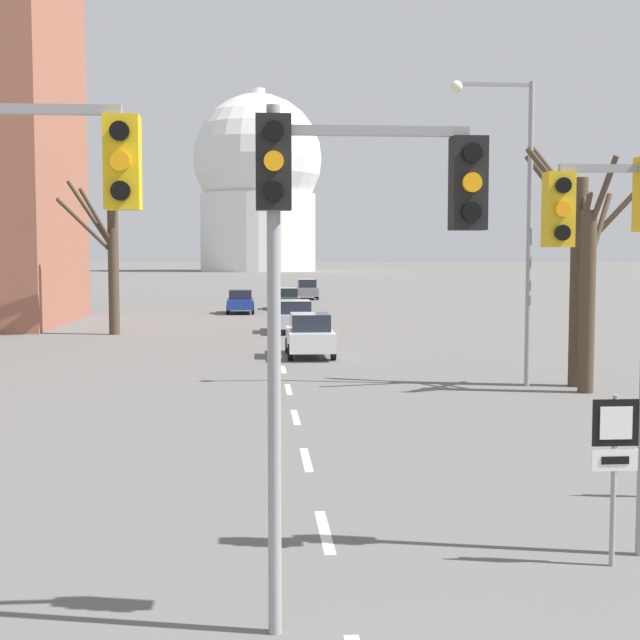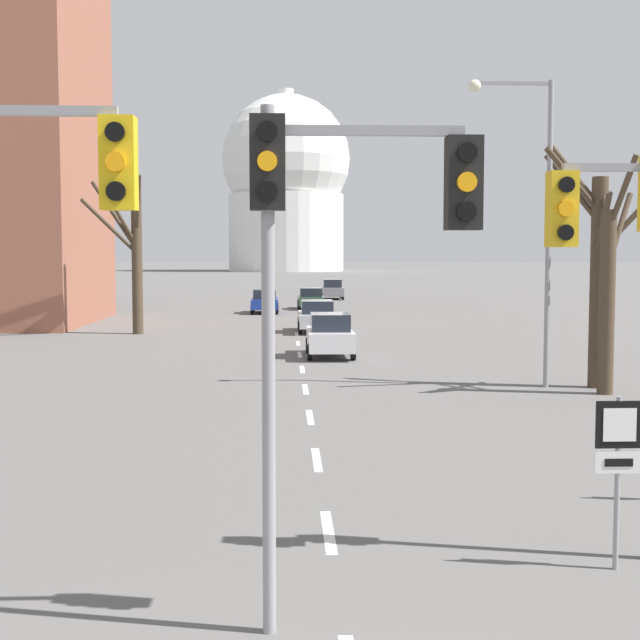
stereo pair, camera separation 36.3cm
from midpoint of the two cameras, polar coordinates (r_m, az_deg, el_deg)
name	(u,v)px [view 2 (the right image)]	position (r m, az deg, el deg)	size (l,w,h in m)	color
lane_stripe_1	(328,531)	(13.18, 1.35, -13.38)	(0.16, 2.00, 0.01)	silver
lane_stripe_2	(317,459)	(17.52, 0.39, -8.92)	(0.16, 2.00, 0.01)	silver
lane_stripe_3	(310,417)	(21.92, -0.17, -6.23)	(0.16, 2.00, 0.01)	silver
lane_stripe_4	(305,389)	(26.35, -0.54, -4.45)	(0.16, 2.00, 0.01)	silver
lane_stripe_5	(302,369)	(30.80, -0.81, -3.18)	(0.16, 2.00, 0.01)	silver
lane_stripe_6	(300,355)	(35.27, -1.00, -2.23)	(0.16, 2.00, 0.01)	silver
lane_stripe_7	(298,343)	(39.74, -1.16, -1.49)	(0.16, 2.00, 0.01)	silver
lane_stripe_8	(297,334)	(44.22, -1.28, -0.91)	(0.16, 2.00, 0.01)	silver
traffic_signal_near_right	(623,251)	(12.11, 19.64, 4.19)	(1.57, 0.34, 5.34)	gray
traffic_signal_centre_tall	(335,236)	(9.18, 2.07, 5.41)	(2.37, 0.34, 5.50)	gray
route_sign_post	(618,454)	(11.97, 19.39, -8.07)	(0.60, 0.08, 2.21)	gray
street_lamp_right	(535,201)	(27.30, 13.95, 7.38)	(2.52, 0.36, 9.06)	gray
sedan_near_left	(332,289)	(78.12, 0.91, 1.98)	(1.90, 4.58, 1.75)	slate
sedan_near_right	(311,298)	(64.14, -0.43, 1.40)	(1.90, 4.20, 1.54)	#2D4C33
sedan_mid_centre	(317,316)	(45.33, 0.03, 0.25)	(1.92, 4.46, 1.63)	#B7B7BC
sedan_far_left	(330,335)	(34.53, 0.94, -0.97)	(1.81, 4.06, 1.69)	silver
sedan_far_right	(265,301)	(59.83, -3.38, 1.21)	(1.83, 4.09, 1.59)	navy
bare_tree_left_near	(134,250)	(44.97, -11.61, 4.44)	(2.73, 2.78, 7.80)	#473828
bare_tree_right_near	(597,265)	(27.70, 17.69, 3.37)	(4.34, 2.73, 7.37)	#473828
bare_tree_right_far	(609,287)	(26.56, 18.36, 2.01)	(1.24, 2.27, 6.72)	#473828
capitol_dome	(286,183)	(204.04, -2.13, 8.75)	(28.94, 28.94, 40.87)	silver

